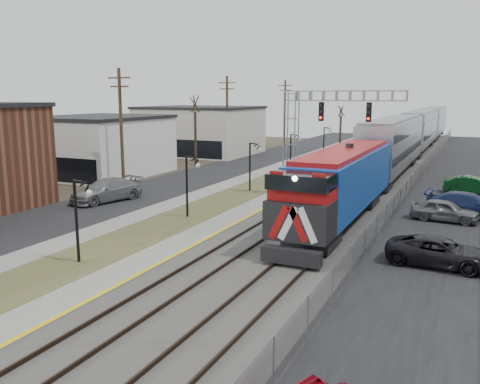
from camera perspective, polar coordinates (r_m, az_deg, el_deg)
The scene contains 20 objects.
street_west at distance 51.32m, azimuth -3.40°, elevation 2.10°, with size 7.00×120.00×0.04m, color black.
sidewalk at distance 49.36m, azimuth 1.21°, elevation 1.79°, with size 2.00×120.00×0.08m, color gray.
grass_median at distance 48.25m, azimuth 4.47°, elevation 1.54°, with size 4.00×120.00×0.06m, color #454725.
platform at distance 47.28m, azimuth 7.88°, elevation 1.39°, with size 2.00×120.00×0.24m, color gray.
ballast_bed at distance 46.09m, azimuth 13.82°, elevation 0.90°, with size 8.00×120.00×0.20m, color #595651.
platform_edge at distance 47.01m, azimuth 8.91°, elevation 1.46°, with size 0.24×120.00×0.01m, color gold.
track_near at distance 46.48m, azimuth 11.42°, elevation 1.30°, with size 1.58×120.00×0.15m.
track_far at distance 45.81m, azimuth 15.67°, elevation 0.97°, with size 1.58×120.00×0.15m.
train at distance 65.75m, azimuth 18.78°, elevation 6.02°, with size 3.00×85.85×5.33m.
signal_gantry at distance 39.36m, azimuth 8.15°, elevation 7.50°, with size 9.00×1.07×8.15m.
lampposts at distance 33.00m, azimuth -5.73°, elevation 0.64°, with size 0.14×62.14×4.00m.
utility_poles at distance 44.07m, azimuth -13.19°, elevation 6.91°, with size 0.28×80.28×10.00m.
fence at distance 45.38m, azimuth 19.07°, elevation 1.36°, with size 0.04×120.00×1.60m, color gray.
buildings_west at distance 47.93m, azimuth -19.83°, elevation 4.46°, with size 14.00×67.00×7.00m.
bare_trees at distance 54.96m, azimuth -2.56°, elevation 5.51°, with size 12.30×42.30×5.95m.
car_lot_c at distance 25.32m, azimuth 21.48°, elevation -6.37°, with size 2.19×4.75×1.32m, color black.
car_lot_d at distance 35.94m, azimuth 24.33°, elevation -1.42°, with size 2.19×5.39×1.56m, color navy.
car_lot_e at distance 34.22m, azimuth 22.01°, elevation -1.98°, with size 1.63×4.05×1.38m, color slate.
car_lot_f at distance 44.47m, azimuth 24.62°, elevation 0.65°, with size 1.48×4.25×1.40m, color #0E471B.
car_street_b at distance 38.93m, azimuth -14.79°, elevation 0.14°, with size 2.30×5.66×1.64m, color slate.
Camera 1 is at (12.63, -9.61, 7.84)m, focal length 38.00 mm.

